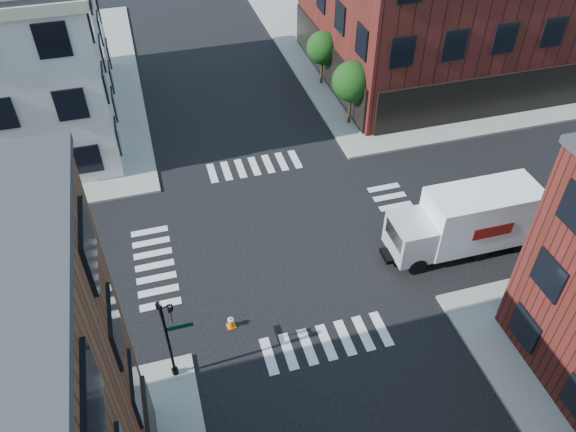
% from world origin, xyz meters
% --- Properties ---
extents(ground, '(120.00, 120.00, 0.00)m').
position_xyz_m(ground, '(0.00, 0.00, 0.00)').
color(ground, black).
rests_on(ground, ground).
extents(sidewalk_ne, '(30.00, 30.00, 0.15)m').
position_xyz_m(sidewalk_ne, '(21.00, 21.00, 0.07)').
color(sidewalk_ne, gray).
rests_on(sidewalk_ne, ground).
extents(tree_near, '(2.69, 2.69, 4.49)m').
position_xyz_m(tree_near, '(7.56, 9.98, 3.16)').
color(tree_near, black).
rests_on(tree_near, ground).
extents(tree_far, '(2.43, 2.43, 4.07)m').
position_xyz_m(tree_far, '(7.56, 15.98, 2.87)').
color(tree_far, black).
rests_on(tree_far, ground).
extents(signal_pole, '(1.29, 1.24, 4.60)m').
position_xyz_m(signal_pole, '(-6.72, -6.68, 2.86)').
color(signal_pole, black).
rests_on(signal_pole, ground).
extents(box_truck, '(8.08, 2.59, 3.64)m').
position_xyz_m(box_truck, '(8.90, -3.15, 1.89)').
color(box_truck, white).
rests_on(box_truck, ground).
extents(traffic_cone, '(0.44, 0.44, 0.73)m').
position_xyz_m(traffic_cone, '(-3.98, -4.91, 0.35)').
color(traffic_cone, orange).
rests_on(traffic_cone, ground).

